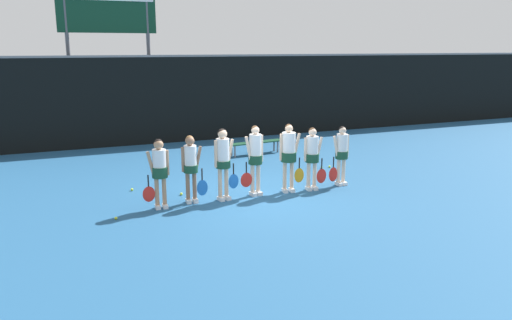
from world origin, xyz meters
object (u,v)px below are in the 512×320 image
at_px(player_1, 191,163).
at_px(player_6, 342,151).
at_px(player_2, 223,158).
at_px(player_5, 312,154).
at_px(tennis_ball_4, 181,194).
at_px(player_3, 255,155).
at_px(bench_courtside, 255,143).
at_px(tennis_ball_1, 195,184).
at_px(tennis_ball_5, 322,167).
at_px(scoreboard, 108,27).
at_px(tennis_ball_2, 116,218).
at_px(tennis_ball_0, 330,167).
at_px(player_0, 159,168).
at_px(tennis_ball_3, 132,190).
at_px(player_4, 289,152).

height_order(player_1, player_6, player_1).
height_order(player_2, player_5, player_2).
distance_m(player_1, tennis_ball_4, 1.16).
height_order(player_3, player_6, player_3).
bearing_deg(player_6, bench_courtside, 94.94).
distance_m(tennis_ball_1, tennis_ball_5, 4.23).
bearing_deg(scoreboard, tennis_ball_2, -97.21).
bearing_deg(bench_courtside, player_2, -127.52).
xyz_separation_m(scoreboard, player_2, (1.49, -8.89, -3.38)).
height_order(tennis_ball_0, tennis_ball_1, tennis_ball_0).
bearing_deg(player_0, player_2, 3.53).
distance_m(tennis_ball_3, tennis_ball_5, 5.91).
bearing_deg(tennis_ball_4, tennis_ball_2, -145.06).
xyz_separation_m(player_3, player_5, (1.58, -0.12, -0.08)).
distance_m(bench_courtside, player_2, 5.51).
distance_m(player_5, tennis_ball_0, 2.76).
bearing_deg(tennis_ball_2, tennis_ball_3, 72.17).
bearing_deg(tennis_ball_0, player_4, -141.74).
xyz_separation_m(bench_courtside, player_5, (-0.34, -4.75, 0.60)).
bearing_deg(player_0, player_4, 3.09).
relative_size(scoreboard, tennis_ball_1, 82.07).
height_order(scoreboard, tennis_ball_0, scoreboard).
distance_m(player_6, tennis_ball_2, 6.19).
bearing_deg(bench_courtside, tennis_ball_4, -139.97).
relative_size(player_4, player_5, 1.07).
relative_size(player_6, tennis_ball_4, 23.15).
relative_size(player_3, tennis_ball_4, 25.54).
relative_size(player_4, tennis_ball_2, 26.95).
height_order(player_5, tennis_ball_4, player_5).
relative_size(bench_courtside, tennis_ball_2, 32.10).
relative_size(scoreboard, player_6, 3.49).
height_order(bench_courtside, tennis_ball_3, bench_courtside).
bearing_deg(tennis_ball_5, tennis_ball_0, -9.00).
bearing_deg(player_0, player_6, 3.13).
xyz_separation_m(player_5, tennis_ball_0, (1.72, 1.94, -0.95)).
bearing_deg(bench_courtside, player_3, -119.29).
distance_m(player_0, player_1, 0.81).
bearing_deg(player_1, player_6, 2.48).
bearing_deg(scoreboard, bench_courtside, -44.30).
distance_m(bench_courtside, player_1, 5.85).
distance_m(player_3, player_4, 0.92).
height_order(player_3, tennis_ball_3, player_3).
bearing_deg(scoreboard, player_2, -80.48).
relative_size(tennis_ball_0, tennis_ball_5, 1.09).
relative_size(player_0, tennis_ball_0, 23.37).
bearing_deg(player_0, player_1, 12.95).
relative_size(player_5, tennis_ball_5, 25.72).
distance_m(scoreboard, player_6, 10.70).
bearing_deg(tennis_ball_2, player_0, 21.36).
bearing_deg(player_0, tennis_ball_4, 51.66).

